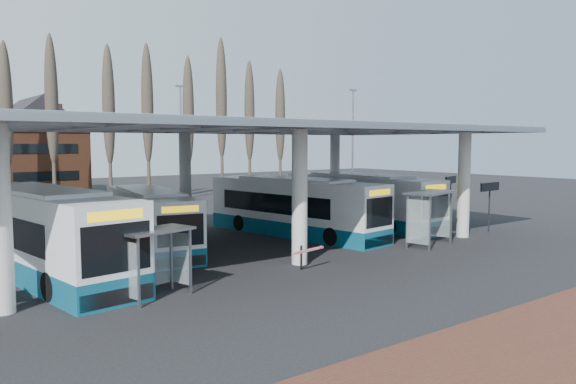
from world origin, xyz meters
TOP-DOWN VIEW (x-y plane):
  - ground at (0.00, 0.00)m, footprint 140.00×140.00m
  - station_canopy at (0.00, 8.00)m, footprint 32.00×16.00m
  - poplar_row at (0.00, 33.00)m, footprint 45.10×1.10m
  - lamp_post_b at (6.00, 26.00)m, footprint 0.80×0.16m
  - lamp_post_c at (20.00, 20.00)m, footprint 0.80×0.16m
  - bus_0 at (-9.76, 7.27)m, footprint 4.40×13.20m
  - bus_1 at (-3.74, 10.19)m, footprint 4.16×11.16m
  - bus_2 at (4.72, 9.03)m, footprint 4.31×12.38m
  - bus_3 at (10.52, 9.47)m, footprint 2.66×12.20m
  - shelter_1 at (-7.45, 1.30)m, footprint 2.87×1.94m
  - shelter_2 at (8.03, 1.89)m, footprint 3.40×2.27m
  - info_sign_0 at (14.86, 2.68)m, footprint 2.02×0.26m
  - info_sign_1 at (17.48, 7.46)m, footprint 1.99×0.77m
  - barrier at (-0.56, 1.32)m, footprint 2.01×0.77m

SIDE VIEW (x-z plane):
  - ground at x=0.00m, z-range 0.00..0.00m
  - barrier at x=-0.56m, z-range 0.28..1.30m
  - bus_1 at x=-3.74m, z-range -0.09..2.95m
  - bus_2 at x=4.72m, z-range -0.10..3.27m
  - bus_3 at x=10.52m, z-range -0.10..3.29m
  - bus_0 at x=-9.76m, z-range -0.10..3.50m
  - shelter_1 at x=-7.45m, z-range 0.55..2.99m
  - shelter_2 at x=8.03m, z-range 0.66..3.55m
  - info_sign_0 at x=14.86m, z-range 1.02..4.03m
  - info_sign_1 at x=17.48m, z-range 1.04..4.11m
  - lamp_post_b at x=6.00m, z-range 0.25..10.42m
  - lamp_post_c at x=20.00m, z-range 0.25..10.42m
  - station_canopy at x=0.00m, z-range 2.51..8.85m
  - poplar_row at x=0.00m, z-range 1.53..16.03m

